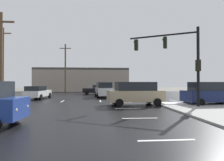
# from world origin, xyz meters

# --- Properties ---
(ground_plane) EXTENTS (120.00, 120.00, 0.00)m
(ground_plane) POSITION_xyz_m (0.00, 0.00, 0.00)
(ground_plane) COLOR slate
(road_asphalt) EXTENTS (44.00, 44.00, 0.02)m
(road_asphalt) POSITION_xyz_m (0.00, 0.00, 0.01)
(road_asphalt) COLOR black
(road_asphalt) RESTS_ON ground_plane
(snow_strip_curbside) EXTENTS (4.00, 1.60, 0.06)m
(snow_strip_curbside) POSITION_xyz_m (5.00, -4.00, 0.17)
(snow_strip_curbside) COLOR white
(snow_strip_curbside) RESTS_ON sidewalk_corner
(lane_markings) EXTENTS (36.15, 36.15, 0.01)m
(lane_markings) POSITION_xyz_m (1.20, -1.38, 0.02)
(lane_markings) COLOR silver
(lane_markings) RESTS_ON road_asphalt
(traffic_signal_mast) EXTENTS (5.07, 2.95, 6.25)m
(traffic_signal_mast) POSITION_xyz_m (4.21, -5.30, 4.31)
(traffic_signal_mast) COLOR black
(traffic_signal_mast) RESTS_ON sidewalk_corner
(strip_building_background) EXTENTS (21.68, 8.00, 5.42)m
(strip_building_background) POSITION_xyz_m (-5.89, 26.53, 2.71)
(strip_building_background) COLOR gray
(strip_building_background) RESTS_ON ground_plane
(sedan_black) EXTENTS (4.63, 2.28, 1.58)m
(sedan_black) POSITION_xyz_m (-2.38, 11.87, 0.85)
(sedan_black) COLOR black
(sedan_black) RESTS_ON road_asphalt
(suv_tan) EXTENTS (4.97, 2.52, 2.03)m
(suv_tan) POSITION_xyz_m (0.99, -3.90, 1.09)
(suv_tan) COLOR tan
(suv_tan) RESTS_ON road_asphalt
(suv_navy) EXTENTS (4.96, 2.50, 2.03)m
(suv_navy) POSITION_xyz_m (7.60, -4.38, 1.09)
(suv_navy) COLOR #141E47
(suv_navy) RESTS_ON road_asphalt
(suv_silver) EXTENTS (2.51, 4.96, 2.03)m
(suv_silver) POSITION_xyz_m (-1.44, 5.31, 1.09)
(suv_silver) COLOR #B7BABF
(suv_silver) RESTS_ON road_asphalt
(sedan_white) EXTENTS (2.32, 4.65, 1.58)m
(sedan_white) POSITION_xyz_m (-9.50, 3.10, 0.85)
(sedan_white) COLOR white
(sedan_white) RESTS_ON road_asphalt
(utility_pole_mid) EXTENTS (2.20, 0.28, 8.02)m
(utility_pole_mid) POSITION_xyz_m (-10.57, -3.47, 4.21)
(utility_pole_mid) COLOR brown
(utility_pole_mid) RESTS_ON ground_plane
(utility_pole_far) EXTENTS (2.20, 0.28, 9.84)m
(utility_pole_far) POSITION_xyz_m (-15.71, 7.65, 5.14)
(utility_pole_far) COLOR brown
(utility_pole_far) RESTS_ON ground_plane
(utility_pole_distant) EXTENTS (2.20, 0.28, 9.44)m
(utility_pole_distant) POSITION_xyz_m (-8.47, 16.71, 4.94)
(utility_pole_distant) COLOR brown
(utility_pole_distant) RESTS_ON ground_plane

